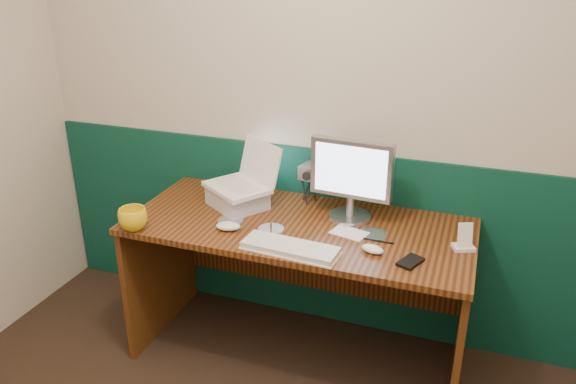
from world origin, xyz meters
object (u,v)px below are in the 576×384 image
at_px(desk, 298,292).
at_px(keyboard, 290,248).
at_px(monitor, 352,181).
at_px(mug, 133,219).
at_px(laptop, 236,166).
at_px(camcorder, 309,182).

bearing_deg(desk, keyboard, -79.14).
bearing_deg(keyboard, monitor, 72.50).
bearing_deg(mug, keyboard, 3.70).
xyz_separation_m(laptop, camcorder, (0.32, 0.17, -0.11)).
bearing_deg(mug, desk, 24.14).
bearing_deg(keyboard, mug, -172.00).
xyz_separation_m(monitor, mug, (-0.90, -0.45, -0.14)).
relative_size(monitor, camcorder, 1.78).
distance_m(desk, mug, 0.87).
relative_size(desk, mug, 12.21).
relative_size(keyboard, camcorder, 1.91).
bearing_deg(keyboard, laptop, 143.65).
distance_m(desk, monitor, 0.62).
relative_size(desk, camcorder, 7.43).
height_order(keyboard, mug, mug).
distance_m(monitor, keyboard, 0.47).
distance_m(keyboard, camcorder, 0.53).
bearing_deg(laptop, mug, -97.22).
xyz_separation_m(keyboard, camcorder, (-0.08, 0.52, 0.10)).
relative_size(desk, laptop, 5.30).
distance_m(laptop, keyboard, 0.57).
distance_m(laptop, mug, 0.55).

